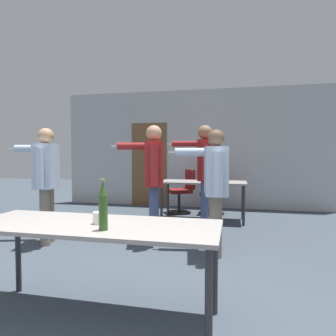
% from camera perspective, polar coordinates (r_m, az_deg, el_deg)
% --- Properties ---
extents(back_wall, '(6.48, 0.12, 2.82)m').
position_cam_1_polar(back_wall, '(7.30, 4.64, 3.59)').
color(back_wall, '#B2B5B7').
rests_on(back_wall, ground_plane).
extents(conference_table_near, '(1.94, 0.71, 0.76)m').
position_cam_1_polar(conference_table_near, '(2.42, -14.09, -11.87)').
color(conference_table_near, gray).
rests_on(conference_table_near, ground_plane).
extents(conference_table_far, '(1.64, 0.69, 0.76)m').
position_cam_1_polar(conference_table_far, '(5.83, 6.69, -3.35)').
color(conference_table_far, gray).
rests_on(conference_table_far, ground_plane).
extents(person_left_plaid, '(0.89, 0.66, 1.70)m').
position_cam_1_polar(person_left_plaid, '(4.35, -2.88, -0.84)').
color(person_left_plaid, '#3D4C75').
rests_on(person_left_plaid, ground_plane).
extents(person_center_tall, '(0.83, 0.70, 1.60)m').
position_cam_1_polar(person_center_tall, '(3.83, 8.84, -2.47)').
color(person_center_tall, slate).
rests_on(person_center_tall, ground_plane).
extents(person_far_watching, '(0.82, 0.61, 1.76)m').
position_cam_1_polar(person_far_watching, '(4.97, 6.87, 0.18)').
color(person_far_watching, '#3D4C75').
rests_on(person_far_watching, ground_plane).
extents(person_right_polo, '(0.88, 0.64, 1.66)m').
position_cam_1_polar(person_right_polo, '(4.62, -22.30, -1.18)').
color(person_right_polo, slate).
rests_on(person_right_polo, ground_plane).
extents(office_chair_near_pushed, '(0.52, 0.56, 0.90)m').
position_cam_1_polar(office_chair_near_pushed, '(6.58, 8.50, -4.95)').
color(office_chair_near_pushed, black).
rests_on(office_chair_near_pushed, ground_plane).
extents(office_chair_side_rolled, '(0.68, 0.65, 0.94)m').
position_cam_1_polar(office_chair_side_rolled, '(6.57, 2.74, -4.67)').
color(office_chair_side_rolled, black).
rests_on(office_chair_side_rolled, ground_plane).
extents(beer_bottle, '(0.06, 0.06, 0.36)m').
position_cam_1_polar(beer_bottle, '(2.16, -12.26, -7.10)').
color(beer_bottle, '#2D511E').
rests_on(beer_bottle, conference_table_near).
extents(drink_cup, '(0.09, 0.09, 0.09)m').
position_cam_1_polar(drink_cup, '(2.37, -13.09, -9.25)').
color(drink_cup, silver).
rests_on(drink_cup, conference_table_near).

